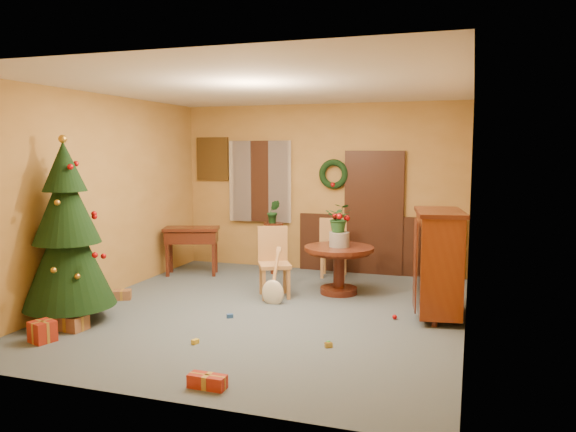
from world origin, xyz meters
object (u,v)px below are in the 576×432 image
at_px(chair_near, 274,259).
at_px(christmas_tree, 67,234).
at_px(sideboard, 438,260).
at_px(writing_desk, 192,239).
at_px(dining_table, 339,261).

xyz_separation_m(chair_near, christmas_tree, (-1.97, -1.96, 0.55)).
height_order(christmas_tree, sideboard, christmas_tree).
relative_size(christmas_tree, writing_desk, 2.27).
bearing_deg(christmas_tree, writing_desk, 86.34).
distance_m(dining_table, chair_near, 0.97).
distance_m(dining_table, sideboard, 1.65).
height_order(chair_near, christmas_tree, christmas_tree).
bearing_deg(dining_table, chair_near, -154.95).
xyz_separation_m(chair_near, sideboard, (2.33, -0.35, 0.19)).
relative_size(dining_table, writing_desk, 1.01).
bearing_deg(sideboard, writing_desk, 163.44).
relative_size(christmas_tree, sideboard, 1.68).
bearing_deg(writing_desk, dining_table, -10.00).
distance_m(dining_table, writing_desk, 2.71).
height_order(chair_near, writing_desk, chair_near).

